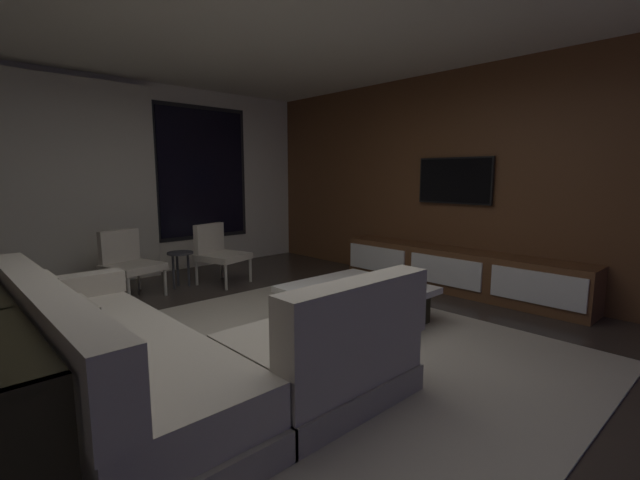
{
  "coord_description": "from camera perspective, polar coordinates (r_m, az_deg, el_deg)",
  "views": [
    {
      "loc": [
        -1.96,
        -2.55,
        1.41
      ],
      "look_at": [
        1.1,
        0.72,
        0.74
      ],
      "focal_mm": 24.19,
      "sensor_mm": 36.0,
      "label": 1
    }
  ],
  "objects": [
    {
      "name": "accent_chair_near_window",
      "position": [
        5.83,
        -13.32,
        -1.36
      ],
      "size": [
        0.68,
        0.7,
        0.78
      ],
      "color": "#B2ADA0",
      "rests_on": "floor"
    },
    {
      "name": "book_stack_on_coffee_table",
      "position": [
        4.15,
        6.38,
        -5.56
      ],
      "size": [
        0.27,
        0.2,
        0.09
      ],
      "color": "#C67AA2",
      "rests_on": "coffee_table"
    },
    {
      "name": "sectional_couch",
      "position": [
        2.94,
        -19.59,
        -14.39
      ],
      "size": [
        1.98,
        2.5,
        0.82
      ],
      "color": "#A49C8C",
      "rests_on": "floor"
    },
    {
      "name": "area_rug",
      "position": [
        3.65,
        0.22,
        -14.13
      ],
      "size": [
        3.2,
        3.8,
        0.01
      ],
      "primitive_type": "cube",
      "color": "#ADA391",
      "rests_on": "floor"
    },
    {
      "name": "media_console",
      "position": [
        5.52,
        17.73,
        -4.01
      ],
      "size": [
        0.46,
        3.1,
        0.52
      ],
      "color": "brown",
      "rests_on": "floor"
    },
    {
      "name": "side_stool",
      "position": [
        5.72,
        -18.02,
        -2.35
      ],
      "size": [
        0.32,
        0.32,
        0.46
      ],
      "color": "#333338",
      "rests_on": "floor"
    },
    {
      "name": "accent_chair_by_curtain",
      "position": [
        5.51,
        -24.06,
        -2.44
      ],
      "size": [
        0.67,
        0.68,
        0.78
      ],
      "color": "#B2ADA0",
      "rests_on": "floor"
    },
    {
      "name": "media_wall",
      "position": [
        5.63,
        20.15,
        7.37
      ],
      "size": [
        0.12,
        7.8,
        2.7
      ],
      "color": "brown",
      "rests_on": "floor"
    },
    {
      "name": "mounted_tv",
      "position": [
        5.65,
        17.37,
        7.51
      ],
      "size": [
        0.05,
        0.99,
        0.57
      ],
      "color": "black"
    },
    {
      "name": "coffee_table",
      "position": [
        4.2,
        4.86,
        -8.45
      ],
      "size": [
        1.16,
        1.16,
        0.36
      ],
      "color": "black",
      "rests_on": "floor"
    },
    {
      "name": "floor",
      "position": [
        3.51,
        -5.26,
        -15.21
      ],
      "size": [
        9.2,
        9.2,
        0.0
      ],
      "primitive_type": "plane",
      "color": "#332B26"
    },
    {
      "name": "back_wall_with_window",
      "position": [
        6.45,
        -26.19,
        7.04
      ],
      "size": [
        6.6,
        0.3,
        2.7
      ],
      "color": "silver",
      "rests_on": "floor"
    }
  ]
}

